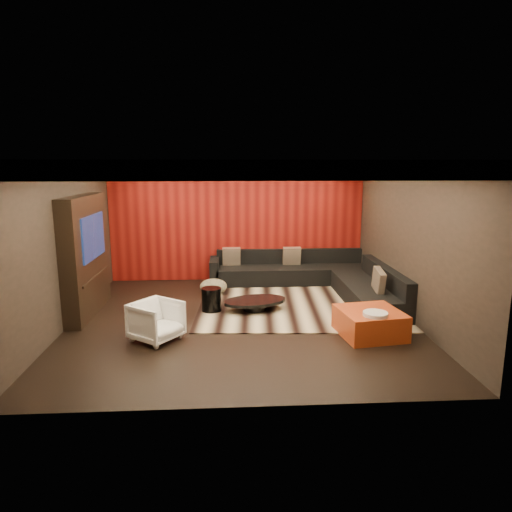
{
  "coord_description": "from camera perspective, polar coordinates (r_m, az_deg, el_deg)",
  "views": [
    {
      "loc": [
        -0.22,
        -7.81,
        2.76
      ],
      "look_at": [
        0.3,
        0.6,
        1.05
      ],
      "focal_mm": 32.0,
      "sensor_mm": 36.0,
      "label": 1
    }
  ],
  "objects": [
    {
      "name": "sectional_sofa",
      "position": [
        10.18,
        7.65,
        -2.83
      ],
      "size": [
        3.65,
        3.5,
        0.75
      ],
      "color": "black",
      "rests_on": "floor"
    },
    {
      "name": "throw_pillows",
      "position": [
        10.04,
        4.88,
        -0.88
      ],
      "size": [
        2.99,
        2.8,
        0.5
      ],
      "color": "tan",
      "rests_on": "sectional_sofa"
    },
    {
      "name": "striped_pouf",
      "position": [
        9.82,
        -5.35,
        -3.81
      ],
      "size": [
        0.63,
        0.63,
        0.32
      ],
      "primitive_type": "ellipsoid",
      "rotation": [
        0.0,
        0.0,
        -0.08
      ],
      "color": "beige",
      "rests_on": "rug"
    },
    {
      "name": "ceiling",
      "position": [
        7.81,
        -1.97,
        11.83
      ],
      "size": [
        6.0,
        6.0,
        0.02
      ],
      "primitive_type": "cube",
      "color": "silver",
      "rests_on": "ground"
    },
    {
      "name": "soffit_front",
      "position": [
        5.12,
        -1.1,
        10.69
      ],
      "size": [
        6.0,
        0.6,
        0.22
      ],
      "primitive_type": "cube",
      "color": "silver",
      "rests_on": "ground"
    },
    {
      "name": "floor",
      "position": [
        8.29,
        -1.83,
        -8.05
      ],
      "size": [
        6.0,
        6.0,
        0.02
      ],
      "primitive_type": "cube",
      "color": "black",
      "rests_on": "ground"
    },
    {
      "name": "cove_right",
      "position": [
        8.23,
        14.97,
        9.98
      ],
      "size": [
        0.08,
        4.8,
        0.04
      ],
      "primitive_type": "cube",
      "color": "#FFD899",
      "rests_on": "ground"
    },
    {
      "name": "wall_back",
      "position": [
        10.91,
        -2.36,
        4.3
      ],
      "size": [
        6.0,
        0.02,
        2.8
      ],
      "primitive_type": "cube",
      "color": "black",
      "rests_on": "ground"
    },
    {
      "name": "cove_left",
      "position": [
        8.1,
        -19.14,
        9.72
      ],
      "size": [
        0.08,
        4.8,
        0.04
      ],
      "primitive_type": "cube",
      "color": "#FFD899",
      "rests_on": "ground"
    },
    {
      "name": "cove_front",
      "position": [
        5.46,
        -1.25,
        9.8
      ],
      "size": [
        4.8,
        0.08,
        0.04
      ],
      "primitive_type": "cube",
      "color": "#FFD899",
      "rests_on": "ground"
    },
    {
      "name": "soffit_right",
      "position": [
        8.34,
        17.26,
        10.49
      ],
      "size": [
        0.6,
        4.8,
        0.22
      ],
      "primitive_type": "cube",
      "color": "silver",
      "rests_on": "ground"
    },
    {
      "name": "armchair",
      "position": [
        7.45,
        -12.35,
        -7.95
      ],
      "size": [
        0.96,
        0.96,
        0.63
      ],
      "primitive_type": "imported",
      "rotation": [
        0.0,
        0.0,
        0.92
      ],
      "color": "white",
      "rests_on": "floor"
    },
    {
      "name": "wall_right",
      "position": [
        8.56,
        18.69,
        1.72
      ],
      "size": [
        0.02,
        6.0,
        2.8
      ],
      "primitive_type": "cube",
      "color": "black",
      "rests_on": "ground"
    },
    {
      "name": "rug",
      "position": [
        9.09,
        5.66,
        -6.21
      ],
      "size": [
        4.17,
        3.23,
        0.02
      ],
      "primitive_type": "cube",
      "rotation": [
        0.0,
        0.0,
        -0.06
      ],
      "color": "#C2B18E",
      "rests_on": "floor"
    },
    {
      "name": "tv_surround",
      "position": [
        8.97,
        -20.52,
        0.07
      ],
      "size": [
        0.3,
        2.0,
        2.2
      ],
      "primitive_type": "cube",
      "color": "black",
      "rests_on": "ground"
    },
    {
      "name": "red_feature_wall",
      "position": [
        10.87,
        -2.36,
        4.27
      ],
      "size": [
        5.98,
        0.05,
        2.78
      ],
      "primitive_type": "cube",
      "color": "#6B0C0A",
      "rests_on": "ground"
    },
    {
      "name": "tv_shelf",
      "position": [
        9.0,
        -19.37,
        -2.42
      ],
      "size": [
        0.04,
        1.6,
        0.04
      ],
      "primitive_type": "cube",
      "color": "black",
      "rests_on": "ground"
    },
    {
      "name": "wall_left",
      "position": [
        8.4,
        -22.88,
        1.25
      ],
      "size": [
        0.02,
        6.0,
        2.8
      ],
      "primitive_type": "cube",
      "color": "black",
      "rests_on": "ground"
    },
    {
      "name": "drum_stool",
      "position": [
        8.7,
        -5.58,
        -5.41
      ],
      "size": [
        0.43,
        0.43,
        0.44
      ],
      "primitive_type": "cylinder",
      "rotation": [
        0.0,
        0.0,
        0.15
      ],
      "color": "black",
      "rests_on": "rug"
    },
    {
      "name": "soffit_left",
      "position": [
        8.2,
        -21.51,
        10.2
      ],
      "size": [
        0.6,
        4.8,
        0.22
      ],
      "primitive_type": "cube",
      "color": "silver",
      "rests_on": "ground"
    },
    {
      "name": "cove_back",
      "position": [
        10.17,
        -2.34,
        10.56
      ],
      "size": [
        4.8,
        0.08,
        0.04
      ],
      "primitive_type": "cube",
      "color": "#FFD899",
      "rests_on": "ground"
    },
    {
      "name": "soffit_back",
      "position": [
        10.51,
        -2.38,
        11.08
      ],
      "size": [
        6.0,
        0.6,
        0.22
      ],
      "primitive_type": "cube",
      "color": "silver",
      "rests_on": "ground"
    },
    {
      "name": "orange_ottoman",
      "position": [
        7.74,
        14.04,
        -8.11
      ],
      "size": [
        1.08,
        1.08,
        0.42
      ],
      "primitive_type": "cube",
      "rotation": [
        0.0,
        0.0,
        0.15
      ],
      "color": "#A64315",
      "rests_on": "floor"
    },
    {
      "name": "tv_screen",
      "position": [
        8.86,
        -19.69,
        2.3
      ],
      "size": [
        0.04,
        1.3,
        0.8
      ],
      "primitive_type": "cube",
      "color": "black",
      "rests_on": "ground"
    },
    {
      "name": "coffee_table",
      "position": [
        8.74,
        -0.14,
        -6.1
      ],
      "size": [
        1.47,
        1.47,
        0.2
      ],
      "primitive_type": "cylinder",
      "rotation": [
        0.0,
        0.0,
        0.26
      ],
      "color": "black",
      "rests_on": "rug"
    },
    {
      "name": "white_side_table",
      "position": [
        7.49,
        14.61,
        -8.56
      ],
      "size": [
        0.47,
        0.47,
        0.48
      ],
      "primitive_type": "cylinder",
      "rotation": [
        0.0,
        0.0,
        -0.24
      ],
      "color": "silver",
      "rests_on": "floor"
    }
  ]
}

